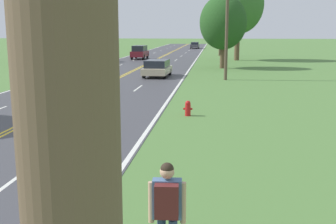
{
  "coord_description": "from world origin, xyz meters",
  "views": [
    {
      "loc": [
        7.77,
        -1.88,
        3.78
      ],
      "look_at": [
        6.29,
        11.29,
        1.21
      ],
      "focal_mm": 45.0,
      "sensor_mm": 36.0,
      "label": 1
    }
  ],
  "objects_px": {
    "fire_hydrant": "(188,108)",
    "tree_left_verge": "(223,23)",
    "tree_behind_sign": "(41,11)",
    "tree_right_cluster": "(238,5)",
    "hitchhiker_person": "(167,205)",
    "car_champagne_hatchback_approaching": "(157,68)",
    "car_dark_grey_sedan_mid_far": "(195,45)",
    "car_maroon_suv_mid_near": "(140,52)"
  },
  "relations": [
    {
      "from": "fire_hydrant",
      "to": "tree_left_verge",
      "type": "xyz_separation_m",
      "value": [
        1.88,
        24.68,
        4.21
      ]
    },
    {
      "from": "tree_behind_sign",
      "to": "tree_right_cluster",
      "type": "height_order",
      "value": "tree_right_cluster"
    },
    {
      "from": "fire_hydrant",
      "to": "tree_right_cluster",
      "type": "xyz_separation_m",
      "value": [
        3.9,
        36.6,
        6.62
      ]
    },
    {
      "from": "tree_left_verge",
      "to": "tree_right_cluster",
      "type": "relative_size",
      "value": 0.68
    },
    {
      "from": "hitchhiker_person",
      "to": "tree_behind_sign",
      "type": "relative_size",
      "value": 0.21
    },
    {
      "from": "car_champagne_hatchback_approaching",
      "to": "tree_behind_sign",
      "type": "bearing_deg",
      "value": -131.52
    },
    {
      "from": "tree_right_cluster",
      "to": "car_champagne_hatchback_approaching",
      "type": "bearing_deg",
      "value": -109.99
    },
    {
      "from": "hitchhiker_person",
      "to": "car_dark_grey_sedan_mid_far",
      "type": "relative_size",
      "value": 0.37
    },
    {
      "from": "tree_right_cluster",
      "to": "car_champagne_hatchback_approaching",
      "type": "distance_m",
      "value": 22.79
    },
    {
      "from": "car_champagne_hatchback_approaching",
      "to": "fire_hydrant",
      "type": "bearing_deg",
      "value": 14.6
    },
    {
      "from": "tree_right_cluster",
      "to": "fire_hydrant",
      "type": "bearing_deg",
      "value": -96.09
    },
    {
      "from": "car_maroon_suv_mid_near",
      "to": "car_dark_grey_sedan_mid_far",
      "type": "xyz_separation_m",
      "value": [
        5.67,
        34.96,
        -0.26
      ]
    },
    {
      "from": "tree_left_verge",
      "to": "car_champagne_hatchback_approaching",
      "type": "bearing_deg",
      "value": -122.2
    },
    {
      "from": "tree_left_verge",
      "to": "tree_right_cluster",
      "type": "distance_m",
      "value": 12.33
    },
    {
      "from": "tree_behind_sign",
      "to": "car_champagne_hatchback_approaching",
      "type": "height_order",
      "value": "tree_behind_sign"
    },
    {
      "from": "tree_right_cluster",
      "to": "car_dark_grey_sedan_mid_far",
      "type": "height_order",
      "value": "tree_right_cluster"
    },
    {
      "from": "tree_left_verge",
      "to": "car_dark_grey_sedan_mid_far",
      "type": "bearing_deg",
      "value": 96.11
    },
    {
      "from": "fire_hydrant",
      "to": "car_champagne_hatchback_approaching",
      "type": "relative_size",
      "value": 0.16
    },
    {
      "from": "fire_hydrant",
      "to": "tree_left_verge",
      "type": "distance_m",
      "value": 25.11
    },
    {
      "from": "fire_hydrant",
      "to": "car_maroon_suv_mid_near",
      "type": "distance_m",
      "value": 38.31
    },
    {
      "from": "fire_hydrant",
      "to": "car_champagne_hatchback_approaching",
      "type": "xyz_separation_m",
      "value": [
        -3.59,
        16.0,
        0.4
      ]
    },
    {
      "from": "car_maroon_suv_mid_near",
      "to": "fire_hydrant",
      "type": "bearing_deg",
      "value": -164.63
    },
    {
      "from": "tree_left_verge",
      "to": "car_maroon_suv_mid_near",
      "type": "relative_size",
      "value": 1.77
    },
    {
      "from": "hitchhiker_person",
      "to": "tree_left_verge",
      "type": "height_order",
      "value": "tree_left_verge"
    },
    {
      "from": "car_champagne_hatchback_approaching",
      "to": "car_maroon_suv_mid_near",
      "type": "height_order",
      "value": "car_maroon_suv_mid_near"
    },
    {
      "from": "fire_hydrant",
      "to": "car_dark_grey_sedan_mid_far",
      "type": "xyz_separation_m",
      "value": [
        -3.21,
        72.22,
        0.36
      ]
    },
    {
      "from": "fire_hydrant",
      "to": "car_champagne_hatchback_approaching",
      "type": "distance_m",
      "value": 16.4
    },
    {
      "from": "hitchhiker_person",
      "to": "fire_hydrant",
      "type": "xyz_separation_m",
      "value": [
        -0.48,
        12.41,
        -0.73
      ]
    },
    {
      "from": "hitchhiker_person",
      "to": "car_maroon_suv_mid_near",
      "type": "xyz_separation_m",
      "value": [
        -9.36,
        49.66,
        -0.12
      ]
    },
    {
      "from": "car_dark_grey_sedan_mid_far",
      "to": "car_maroon_suv_mid_near",
      "type": "bearing_deg",
      "value": -8.87
    },
    {
      "from": "hitchhiker_person",
      "to": "tree_behind_sign",
      "type": "bearing_deg",
      "value": 21.19
    },
    {
      "from": "hitchhiker_person",
      "to": "tree_left_verge",
      "type": "relative_size",
      "value": 0.24
    },
    {
      "from": "car_champagne_hatchback_approaching",
      "to": "car_maroon_suv_mid_near",
      "type": "relative_size",
      "value": 1.06
    },
    {
      "from": "tree_behind_sign",
      "to": "car_maroon_suv_mid_near",
      "type": "xyz_separation_m",
      "value": [
        11.03,
        5.79,
        -5.07
      ]
    },
    {
      "from": "tree_left_verge",
      "to": "car_dark_grey_sedan_mid_far",
      "type": "distance_m",
      "value": 47.96
    },
    {
      "from": "hitchhiker_person",
      "to": "fire_hydrant",
      "type": "height_order",
      "value": "hitchhiker_person"
    },
    {
      "from": "fire_hydrant",
      "to": "tree_left_verge",
      "type": "bearing_deg",
      "value": 85.65
    },
    {
      "from": "car_dark_grey_sedan_mid_far",
      "to": "tree_behind_sign",
      "type": "bearing_deg",
      "value": -21.93
    },
    {
      "from": "hitchhiker_person",
      "to": "car_champagne_hatchback_approaching",
      "type": "height_order",
      "value": "hitchhiker_person"
    },
    {
      "from": "tree_right_cluster",
      "to": "tree_behind_sign",
      "type": "bearing_deg",
      "value": -167.84
    },
    {
      "from": "hitchhiker_person",
      "to": "car_dark_grey_sedan_mid_far",
      "type": "xyz_separation_m",
      "value": [
        -3.69,
        84.62,
        -0.37
      ]
    },
    {
      "from": "tree_left_verge",
      "to": "car_maroon_suv_mid_near",
      "type": "height_order",
      "value": "tree_left_verge"
    }
  ]
}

